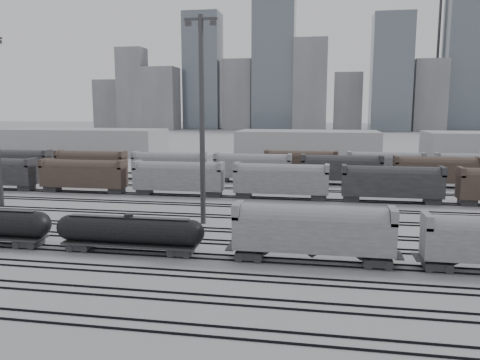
# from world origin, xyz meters

# --- Properties ---
(ground) EXTENTS (900.00, 900.00, 0.00)m
(ground) POSITION_xyz_m (0.00, 0.00, 0.00)
(ground) COLOR #ADAEB2
(ground) RESTS_ON ground
(tracks) EXTENTS (220.00, 71.50, 0.16)m
(tracks) POSITION_xyz_m (0.00, 17.50, 0.08)
(tracks) COLOR black
(tracks) RESTS_ON ground
(tank_car_b) EXTENTS (15.40, 2.57, 3.81)m
(tank_car_b) POSITION_xyz_m (-4.35, 1.00, 2.20)
(tank_car_b) COLOR black
(tank_car_b) RESTS_ON ground
(hopper_car_a) EXTENTS (14.83, 2.95, 5.30)m
(hopper_car_a) POSITION_xyz_m (13.71, 1.00, 3.28)
(hopper_car_a) COLOR black
(hopper_car_a) RESTS_ON ground
(light_mast_c) EXTENTS (4.05, 0.65, 25.31)m
(light_mast_c) POSITION_xyz_m (-0.17, 14.11, 13.42)
(light_mast_c) COLOR #373739
(light_mast_c) RESTS_ON ground
(bg_string_near) EXTENTS (151.00, 3.00, 5.60)m
(bg_string_near) POSITION_xyz_m (8.00, 32.00, 2.80)
(bg_string_near) COLOR gray
(bg_string_near) RESTS_ON ground
(bg_string_mid) EXTENTS (151.00, 3.00, 5.60)m
(bg_string_mid) POSITION_xyz_m (18.00, 48.00, 2.80)
(bg_string_mid) COLOR black
(bg_string_mid) RESTS_ON ground
(bg_string_far) EXTENTS (66.00, 3.00, 5.60)m
(bg_string_far) POSITION_xyz_m (35.50, 56.00, 2.80)
(bg_string_far) COLOR #48382D
(bg_string_far) RESTS_ON ground
(warehouse_left) EXTENTS (50.00, 18.00, 8.00)m
(warehouse_left) POSITION_xyz_m (-60.00, 95.00, 4.00)
(warehouse_left) COLOR #9D9DA0
(warehouse_left) RESTS_ON ground
(warehouse_mid) EXTENTS (40.00, 18.00, 8.00)m
(warehouse_mid) POSITION_xyz_m (10.00, 95.00, 4.00)
(warehouse_mid) COLOR #9D9DA0
(warehouse_mid) RESTS_ON ground
(skyline) EXTENTS (316.00, 22.40, 95.00)m
(skyline) POSITION_xyz_m (10.84, 280.00, 34.73)
(skyline) COLOR #959598
(skyline) RESTS_ON ground
(crane_left) EXTENTS (42.00, 1.80, 100.00)m
(crane_left) POSITION_xyz_m (-28.74, 305.00, 57.39)
(crane_left) COLOR #373739
(crane_left) RESTS_ON ground
(crane_right) EXTENTS (42.00, 1.80, 100.00)m
(crane_right) POSITION_xyz_m (91.26, 305.00, 57.39)
(crane_right) COLOR #373739
(crane_right) RESTS_ON ground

